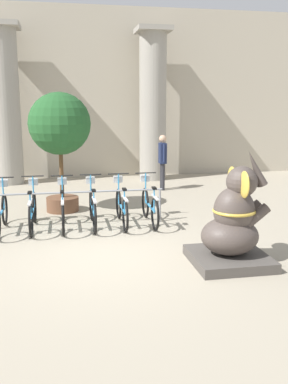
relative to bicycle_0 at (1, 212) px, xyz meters
The scene contains 14 objects.
ground_plane 2.70m from the bicycle_0, 42.71° to the right, with size 60.00×60.00×0.00m, color #9E937F.
building_facade 7.52m from the bicycle_0, 73.90° to the left, with size 20.00×0.20×6.00m.
column_left 6.22m from the bicycle_0, 94.88° to the left, with size 1.16×1.16×5.16m.
column_right 7.61m from the bicycle_0, 52.68° to the left, with size 1.16×1.16×5.16m.
bike_rack 1.60m from the bicycle_0, ahead, with size 3.76×0.05×0.77m.
bicycle_0 is the anchor object (origin of this frame).
bicycle_1 0.64m from the bicycle_0, ahead, with size 0.48×1.80×1.08m.
bicycle_2 1.27m from the bicycle_0, ahead, with size 0.48×1.80×1.08m.
bicycle_3 1.90m from the bicycle_0, ahead, with size 0.48×1.80×1.08m.
bicycle_4 2.53m from the bicycle_0, ahead, with size 0.48×1.80×1.08m.
bicycle_5 3.16m from the bicycle_0, ahead, with size 0.48×1.80×1.08m.
elephant_statue 4.81m from the bicycle_0, 33.08° to the right, with size 1.24×1.24×1.92m.
person_pedestrian 5.76m from the bicycle_0, 41.21° to the left, with size 0.23×0.47×1.70m.
potted_tree 2.57m from the bicycle_0, 51.41° to the left, with size 1.50×1.50×2.91m.
Camera 1 is at (-0.62, -7.21, 2.59)m, focal length 40.00 mm.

